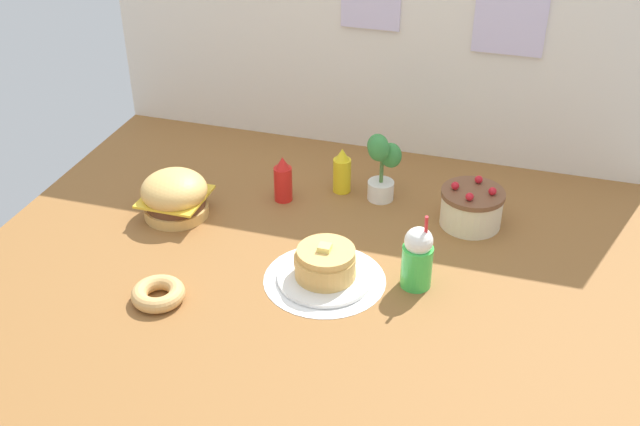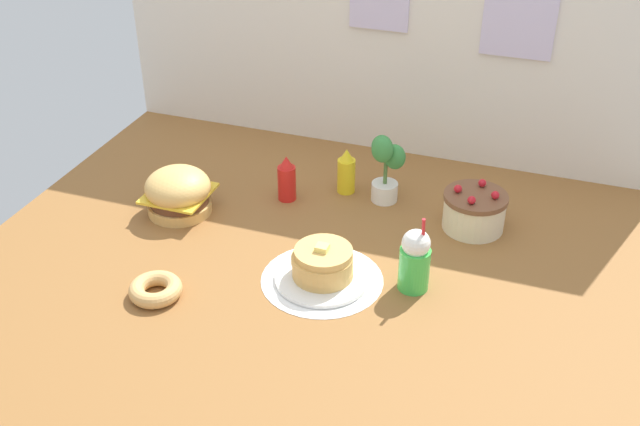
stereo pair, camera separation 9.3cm
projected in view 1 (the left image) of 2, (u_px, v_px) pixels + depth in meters
name	position (u px, v px, depth m)	size (l,w,h in m)	color
ground_plane	(308.00, 269.00, 2.53)	(2.22, 1.80, 0.02)	brown
back_wall	(377.00, 28.00, 2.98)	(2.22, 0.04, 1.01)	silver
doily_mat	(325.00, 279.00, 2.46)	(0.39, 0.39, 0.00)	white
burger	(175.00, 195.00, 2.75)	(0.24, 0.24, 0.17)	#DBA859
pancake_stack	(325.00, 266.00, 2.43)	(0.30, 0.30, 0.13)	white
layer_cake	(471.00, 207.00, 2.70)	(0.22, 0.22, 0.16)	beige
ketchup_bottle	(283.00, 180.00, 2.84)	(0.07, 0.07, 0.18)	red
mustard_bottle	(342.00, 172.00, 2.89)	(0.07, 0.07, 0.18)	yellow
cream_soda_cup	(417.00, 258.00, 2.39)	(0.10, 0.10, 0.27)	green
donut_pink_glaze	(158.00, 293.00, 2.36)	(0.17, 0.17, 0.05)	tan
potted_plant	(382.00, 165.00, 2.81)	(0.13, 0.11, 0.27)	white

